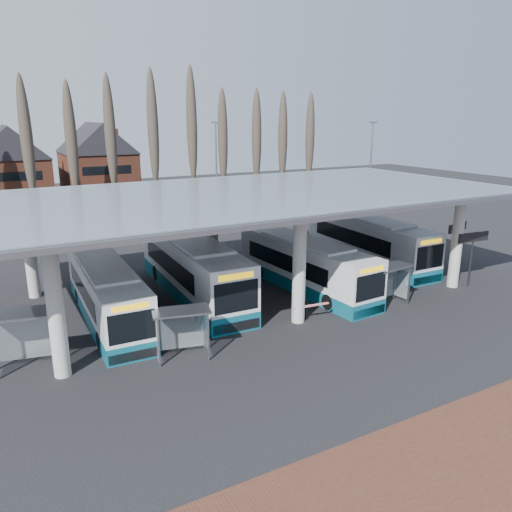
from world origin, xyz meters
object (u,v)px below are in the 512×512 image
bus_2 (304,265)px  shelter_0 (23,328)px  bus_0 (107,293)px  bus_1 (192,268)px  shelter_2 (388,276)px  shelter_1 (181,322)px  bus_3 (368,241)px

bus_2 → shelter_0: bearing=-172.9°
bus_0 → bus_1: bearing=15.9°
shelter_0 → shelter_2: bearing=6.1°
bus_1 → shelter_0: (-9.92, -5.45, 0.29)m
bus_0 → shelter_1: (1.93, -6.23, 0.25)m
bus_3 → shelter_0: bus_3 is taller
bus_3 → shelter_1: bus_3 is taller
bus_1 → shelter_0: 11.32m
shelter_1 → shelter_2: size_ratio=1.00×
bus_2 → bus_3: size_ratio=0.94×
bus_2 → shelter_0: 16.91m
shelter_1 → bus_3: bearing=37.6°
bus_2 → shelter_2: bus_2 is taller
bus_1 → shelter_2: size_ratio=4.68×
bus_1 → bus_3: bus_1 is taller
bus_0 → shelter_2: bearing=-19.9°
bus_2 → shelter_0: bus_2 is taller
shelter_0 → shelter_1: (6.34, -2.19, -0.25)m
bus_1 → shelter_1: bus_1 is taller
bus_2 → shelter_2: size_ratio=4.24×
bus_2 → shelter_2: 5.50m
bus_1 → shelter_1: bearing=-113.0°
bus_2 → shelter_2: bearing=-66.7°
bus_0 → shelter_2: (14.70, -5.78, 0.31)m
bus_0 → bus_2: 12.23m
shelter_2 → bus_3: bearing=49.7°
bus_0 → shelter_0: size_ratio=3.58×
bus_1 → shelter_2: bearing=-35.9°
shelter_0 → shelter_1: 6.71m
bus_3 → bus_2: bearing=-158.1°
bus_2 → bus_3: bus_3 is taller
bus_0 → bus_1: size_ratio=0.87×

